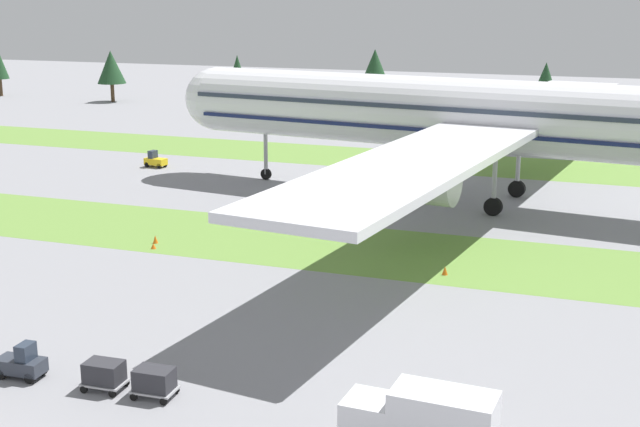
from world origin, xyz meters
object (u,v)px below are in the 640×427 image
(catering_truck, at_px, (422,423))
(taxiway_marker_1, at_px, (445,270))
(cargo_dolly_second, at_px, (154,380))
(airliner, at_px, (486,116))
(baggage_tug, at_px, (22,363))
(pushback_tractor, at_px, (155,160))
(taxiway_marker_0, at_px, (155,239))
(taxiway_marker_2, at_px, (153,246))
(cargo_dolly_lead, at_px, (104,373))

(catering_truck, bearing_deg, taxiway_marker_1, 12.42)
(cargo_dolly_second, distance_m, taxiway_marker_1, 26.53)
(airliner, bearing_deg, baggage_tug, 168.40)
(baggage_tug, xyz_separation_m, pushback_tractor, (-22.86, 53.52, 0.00))
(taxiway_marker_0, xyz_separation_m, taxiway_marker_2, (0.65, -1.45, -0.10))
(baggage_tug, height_order, catering_truck, catering_truck)
(catering_truck, xyz_separation_m, taxiway_marker_1, (-4.33, 26.33, -1.62))
(pushback_tractor, bearing_deg, catering_truck, 47.04)
(catering_truck, height_order, pushback_tractor, catering_truck)
(cargo_dolly_second, xyz_separation_m, catering_truck, (14.34, -1.77, 1.03))
(cargo_dolly_second, xyz_separation_m, pushback_tractor, (-30.78, 53.19, -0.10))
(cargo_dolly_lead, height_order, pushback_tractor, pushback_tractor)
(cargo_dolly_lead, height_order, taxiway_marker_1, cargo_dolly_lead)
(catering_truck, relative_size, taxiway_marker_0, 10.63)
(cargo_dolly_lead, bearing_deg, catering_truck, -97.90)
(taxiway_marker_0, distance_m, taxiway_marker_1, 24.30)
(baggage_tug, distance_m, cargo_dolly_lead, 5.03)
(catering_truck, xyz_separation_m, pushback_tractor, (-45.12, 54.96, -1.14))
(taxiway_marker_0, bearing_deg, airliner, 44.92)
(taxiway_marker_2, bearing_deg, cargo_dolly_lead, -65.34)
(baggage_tug, xyz_separation_m, taxiway_marker_1, (17.93, 24.90, -0.49))
(airliner, bearing_deg, cargo_dolly_second, 177.10)
(cargo_dolly_second, height_order, taxiway_marker_0, cargo_dolly_second)
(airliner, relative_size, cargo_dolly_lead, 37.60)
(baggage_tug, relative_size, taxiway_marker_0, 3.99)
(pushback_tractor, relative_size, taxiway_marker_2, 6.04)
(pushback_tractor, distance_m, taxiway_marker_1, 49.84)
(taxiway_marker_1, bearing_deg, baggage_tug, -125.76)
(baggage_tug, height_order, cargo_dolly_lead, baggage_tug)
(airliner, bearing_deg, taxiway_marker_0, 142.58)
(taxiway_marker_1, height_order, taxiway_marker_2, taxiway_marker_1)
(pushback_tractor, height_order, taxiway_marker_2, pushback_tractor)
(baggage_tug, bearing_deg, taxiway_marker_2, 11.19)
(catering_truck, height_order, taxiway_marker_2, catering_truck)
(catering_truck, distance_m, taxiway_marker_0, 39.03)
(airliner, height_order, taxiway_marker_0, airliner)
(cargo_dolly_lead, bearing_deg, taxiway_marker_2, 22.23)
(cargo_dolly_lead, bearing_deg, cargo_dolly_second, -90.00)
(pushback_tractor, height_order, taxiway_marker_1, pushback_tractor)
(cargo_dolly_second, relative_size, pushback_tractor, 0.82)
(cargo_dolly_second, xyz_separation_m, taxiway_marker_0, (-14.28, 24.71, -0.59))
(cargo_dolly_lead, xyz_separation_m, taxiway_marker_2, (-10.73, 23.38, -0.69))
(cargo_dolly_lead, height_order, catering_truck, catering_truck)
(baggage_tug, distance_m, cargo_dolly_second, 7.93)
(airliner, xyz_separation_m, taxiway_marker_1, (1.09, -23.29, -8.34))
(pushback_tractor, bearing_deg, cargo_dolly_lead, 35.27)
(catering_truck, relative_size, taxiway_marker_1, 10.73)
(baggage_tug, distance_m, pushback_tractor, 58.20)
(airliner, height_order, cargo_dolly_second, airliner)
(cargo_dolly_lead, distance_m, catering_truck, 17.35)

